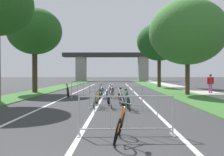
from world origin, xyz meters
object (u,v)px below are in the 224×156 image
tree_right_cypress_far (159,42)px  bicycle_silver_3 (121,99)px  crowd_barrier_third (90,90)px  bicycle_yellow_4 (96,100)px  bicycle_red_0 (68,92)px  crowd_barrier_second (116,97)px  bicycle_orange_5 (120,126)px  bicycle_purple_8 (112,92)px  bicycle_blue_2 (108,100)px  pedestrian_pushing_bike (210,82)px  bicycle_white_1 (101,93)px  crowd_barrier_nearest (126,116)px  bicycle_teal_6 (101,92)px  tree_right_oak_near (188,32)px  bicycle_green_7 (128,101)px  tree_left_pine_far (35,32)px

tree_right_cypress_far → bicycle_silver_3: bearing=-104.8°
crowd_barrier_third → bicycle_yellow_4: bearing=-80.2°
bicycle_red_0 → bicycle_silver_3: bicycle_silver_3 is taller
crowd_barrier_second → bicycle_orange_5: (0.10, -5.85, -0.16)m
bicycle_red_0 → bicycle_purple_8: 3.07m
bicycle_blue_2 → bicycle_purple_8: bearing=81.3°
crowd_barrier_third → pedestrian_pushing_bike: (9.53, 3.77, 0.47)m
bicycle_yellow_4 → pedestrian_pushing_bike: (8.70, 8.57, 0.66)m
crowd_barrier_second → bicycle_yellow_4: size_ratio=1.54×
tree_right_cypress_far → bicycle_silver_3: 20.58m
bicycle_red_0 → pedestrian_pushing_bike: bearing=9.4°
bicycle_white_1 → bicycle_orange_5: size_ratio=1.03×
bicycle_red_0 → bicycle_orange_5: bicycle_red_0 is taller
crowd_barrier_nearest → bicycle_teal_6: size_ratio=1.59×
bicycle_white_1 → bicycle_blue_2: bearing=-79.8°
crowd_barrier_second → bicycle_white_1: 5.04m
tree_right_oak_near → bicycle_yellow_4: bearing=-131.4°
crowd_barrier_third → bicycle_silver_3: crowd_barrier_third is taller
bicycle_red_0 → bicycle_white_1: bicycle_white_1 is taller
bicycle_silver_3 → bicycle_purple_8: 5.39m
bicycle_white_1 → bicycle_blue_2: size_ratio=1.04×
bicycle_orange_5 → pedestrian_pushing_bike: pedestrian_pushing_bike is taller
tree_right_cypress_far → bicycle_white_1: tree_right_cypress_far is taller
bicycle_teal_6 → bicycle_green_7: (1.55, -6.17, 0.03)m
bicycle_teal_6 → bicycle_white_1: bearing=-75.7°
crowd_barrier_nearest → bicycle_white_1: 10.35m
tree_left_pine_far → bicycle_white_1: size_ratio=4.40×
tree_right_cypress_far → bicycle_red_0: bearing=-121.8°
crowd_barrier_nearest → bicycle_purple_8: bearing=92.8°
crowd_barrier_third → bicycle_silver_3: size_ratio=1.46×
tree_left_pine_far → bicycle_silver_3: tree_left_pine_far is taller
bicycle_teal_6 → pedestrian_pushing_bike: (8.77, 3.29, 0.65)m
bicycle_red_0 → tree_right_oak_near: bearing=5.9°
bicycle_red_0 → bicycle_purple_8: (3.07, 0.13, -0.00)m
tree_left_pine_far → crowd_barrier_second: bearing=-55.4°
crowd_barrier_second → bicycle_orange_5: 5.85m
tree_right_cypress_far → pedestrian_pushing_bike: 11.90m
crowd_barrier_third → bicycle_green_7: 6.15m
bicycle_white_1 → bicycle_purple_8: bicycle_white_1 is taller
crowd_barrier_second → bicycle_white_1: crowd_barrier_second is taller
bicycle_red_0 → bicycle_orange_5: size_ratio=1.04×
tree_right_cypress_far → crowd_barrier_third: (-7.13, -14.47, -5.09)m
tree_right_cypress_far → bicycle_yellow_4: tree_right_cypress_far is taller
bicycle_blue_2 → bicycle_yellow_4: bearing=166.5°
crowd_barrier_second → pedestrian_pushing_bike: (7.75, 9.10, 0.47)m
tree_right_oak_near → bicycle_purple_8: size_ratio=4.19×
pedestrian_pushing_bike → crowd_barrier_second: bearing=35.7°
tree_right_oak_near → bicycle_teal_6: 8.21m
tree_right_oak_near → bicycle_green_7: tree_right_oak_near is taller
bicycle_green_7 → pedestrian_pushing_bike: size_ratio=1.05×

